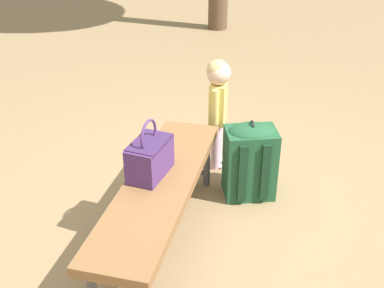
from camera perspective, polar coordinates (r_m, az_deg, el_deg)
name	(u,v)px	position (r m, az deg, el deg)	size (l,w,h in m)	color
ground_plane	(203,213)	(3.39, 1.35, -8.13)	(40.00, 40.00, 0.00)	#8C704C
park_bench	(159,190)	(2.93, -3.85, -5.37)	(1.64, 0.63, 0.45)	brown
handbag	(150,156)	(2.91, -5.00, -1.46)	(0.32, 0.19, 0.37)	#4C2D66
child_standing	(218,98)	(3.65, 3.07, 5.45)	(0.24, 0.18, 0.89)	#E5B2C6
backpack_large	(250,158)	(3.45, 6.83, -1.69)	(0.40, 0.43, 0.59)	#1E4C2D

